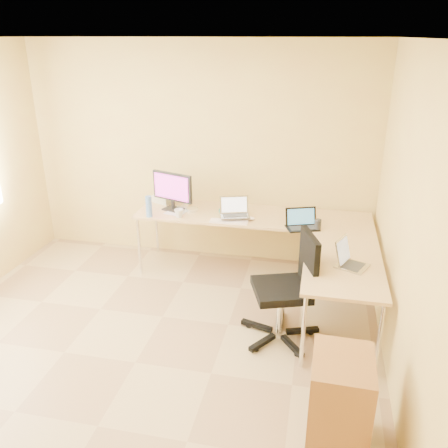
% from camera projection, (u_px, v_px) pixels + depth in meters
% --- Properties ---
extents(floor, '(4.50, 4.50, 0.00)m').
position_uv_depth(floor, '(135.00, 363.00, 4.01)').
color(floor, tan).
rests_on(floor, ground).
extents(ceiling, '(4.50, 4.50, 0.00)m').
position_uv_depth(ceiling, '(107.00, 38.00, 3.03)').
color(ceiling, white).
rests_on(ceiling, ground).
extents(wall_back, '(4.50, 0.00, 4.50)m').
position_uv_depth(wall_back, '(199.00, 154.00, 5.56)').
color(wall_back, tan).
rests_on(wall_back, ground).
extents(wall_right, '(0.00, 4.50, 4.50)m').
position_uv_depth(wall_right, '(416.00, 247.00, 3.12)').
color(wall_right, tan).
rests_on(wall_right, ground).
extents(desk_main, '(2.65, 0.70, 0.73)m').
position_uv_depth(desk_main, '(252.00, 244.00, 5.41)').
color(desk_main, tan).
rests_on(desk_main, ground).
extents(desk_return, '(0.70, 1.30, 0.73)m').
position_uv_depth(desk_return, '(339.00, 297.00, 4.32)').
color(desk_return, tan).
rests_on(desk_return, ground).
extents(monitor, '(0.55, 0.34, 0.45)m').
position_uv_depth(monitor, '(172.00, 191.00, 5.33)').
color(monitor, black).
rests_on(monitor, desk_main).
extents(book_stack, '(0.28, 0.32, 0.04)m').
position_uv_depth(book_stack, '(229.00, 214.00, 5.24)').
color(book_stack, '#1E6D61').
rests_on(book_stack, desk_main).
extents(laptop_center, '(0.37, 0.32, 0.20)m').
position_uv_depth(laptop_center, '(235.00, 207.00, 5.07)').
color(laptop_center, '#A3A3A8').
rests_on(laptop_center, desk_main).
extents(laptop_black, '(0.39, 0.34, 0.21)m').
position_uv_depth(laptop_black, '(303.00, 219.00, 4.86)').
color(laptop_black, black).
rests_on(laptop_black, desk_main).
extents(keyboard, '(0.42, 0.13, 0.02)m').
position_uv_depth(keyboard, '(229.00, 222.00, 5.05)').
color(keyboard, white).
rests_on(keyboard, desk_main).
extents(mouse, '(0.11, 0.08, 0.04)m').
position_uv_depth(mouse, '(250.00, 218.00, 5.12)').
color(mouse, white).
rests_on(mouse, desk_main).
extents(mug, '(0.14, 0.14, 0.10)m').
position_uv_depth(mug, '(179.00, 213.00, 5.18)').
color(mug, silver).
rests_on(mug, desk_main).
extents(cd_stack, '(0.17, 0.17, 0.03)m').
position_uv_depth(cd_stack, '(192.00, 209.00, 5.38)').
color(cd_stack, silver).
rests_on(cd_stack, desk_main).
extents(water_bottle, '(0.08, 0.08, 0.24)m').
position_uv_depth(water_bottle, '(149.00, 206.00, 5.18)').
color(water_bottle, '#517DBD').
rests_on(water_bottle, desk_main).
extents(papers, '(0.28, 0.35, 0.01)m').
position_uv_depth(papers, '(178.00, 211.00, 5.38)').
color(papers, silver).
rests_on(papers, desk_main).
extents(white_box, '(0.28, 0.25, 0.09)m').
position_uv_depth(white_box, '(164.00, 199.00, 5.66)').
color(white_box, beige).
rests_on(white_box, desk_main).
extents(desk_fan, '(0.25, 0.25, 0.24)m').
position_uv_depth(desk_fan, '(184.00, 198.00, 5.45)').
color(desk_fan, white).
rests_on(desk_fan, desk_main).
extents(black_cup, '(0.07, 0.07, 0.12)m').
position_uv_depth(black_cup, '(318.00, 225.00, 4.84)').
color(black_cup, '#292929').
rests_on(black_cup, desk_main).
extents(laptop_return, '(0.37, 0.34, 0.20)m').
position_uv_depth(laptop_return, '(353.00, 257.00, 4.06)').
color(laptop_return, '#BABABA').
rests_on(laptop_return, desk_return).
extents(office_chair, '(0.79, 0.79, 1.04)m').
position_uv_depth(office_chair, '(281.00, 290.00, 4.18)').
color(office_chair, black).
rests_on(office_chair, ground).
extents(cabinet, '(0.41, 0.50, 0.68)m').
position_uv_depth(cabinet, '(339.00, 401.00, 3.10)').
color(cabinet, brown).
rests_on(cabinet, ground).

